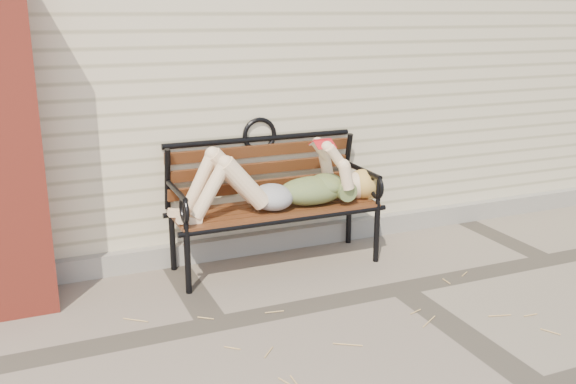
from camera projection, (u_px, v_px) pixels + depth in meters
name	position (u px, v px, depth m)	size (l,w,h in m)	color
ground	(400.00, 289.00, 4.15)	(80.00, 80.00, 0.00)	#776A5B
house_wall	(244.00, 34.00, 6.39)	(8.00, 4.00, 3.00)	beige
foundation_strip	(333.00, 231.00, 4.98)	(8.00, 0.10, 0.15)	gray
garden_bench	(271.00, 185.00, 4.45)	(1.55, 0.62, 1.00)	black
reading_woman	(279.00, 184.00, 4.34)	(1.46, 0.33, 0.46)	#0A2F48
straw_scatter	(267.00, 374.00, 3.16)	(2.70, 1.64, 0.01)	tan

